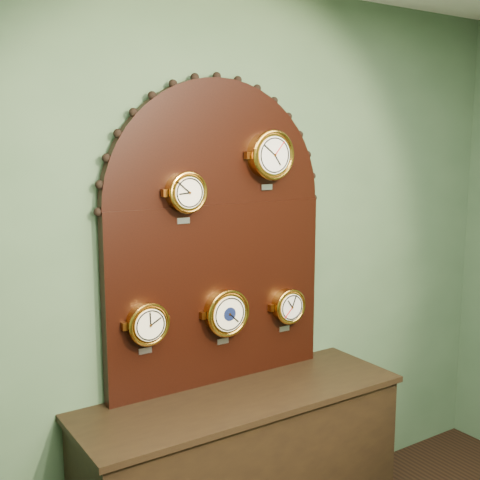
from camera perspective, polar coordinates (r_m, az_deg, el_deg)
wall_back at (r=3.09m, az=-2.55°, el=-2.67°), size 4.00×0.00×4.00m
shop_counter at (r=3.24m, az=0.21°, el=-21.12°), size 1.60×0.50×0.80m
display_board at (r=3.01m, az=-2.09°, el=1.38°), size 1.26×0.06×1.53m
roman_clock at (r=2.83m, az=-5.02°, el=4.43°), size 0.19×0.08×0.25m
arabic_clock at (r=3.08m, az=2.89°, el=7.88°), size 0.25×0.08×0.30m
hygrometer at (r=2.85m, az=-8.59°, el=-7.69°), size 0.20×0.08×0.25m
barometer at (r=3.04m, az=-1.29°, el=-6.76°), size 0.24×0.08×0.29m
tide_clock at (r=3.27m, az=4.50°, el=-6.13°), size 0.19×0.08×0.24m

